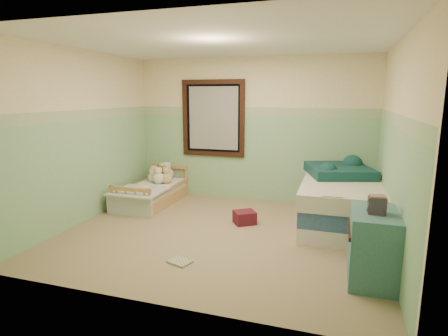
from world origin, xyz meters
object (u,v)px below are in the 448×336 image
(plush_floor_cream, at_px, (145,199))
(dresser, at_px, (373,246))
(toddler_bed_frame, at_px, (153,198))
(red_pillow, at_px, (245,217))
(plush_floor_tan, at_px, (140,197))
(twin_bed_frame, at_px, (340,216))
(floor_book, at_px, (180,262))

(plush_floor_cream, height_order, dresser, dresser)
(dresser, bearing_deg, toddler_bed_frame, 152.69)
(plush_floor_cream, height_order, red_pillow, plush_floor_cream)
(toddler_bed_frame, bearing_deg, plush_floor_cream, -102.29)
(toddler_bed_frame, relative_size, red_pillow, 4.96)
(plush_floor_tan, distance_m, red_pillow, 2.02)
(toddler_bed_frame, relative_size, twin_bed_frame, 0.72)
(dresser, bearing_deg, twin_bed_frame, 100.57)
(plush_floor_cream, xyz_separation_m, dresser, (3.49, -1.60, 0.24))
(plush_floor_tan, relative_size, dresser, 0.33)
(plush_floor_cream, relative_size, twin_bed_frame, 0.12)
(twin_bed_frame, bearing_deg, toddler_bed_frame, 178.20)
(plush_floor_tan, bearing_deg, red_pillow, -11.66)
(twin_bed_frame, xyz_separation_m, dresser, (0.31, -1.68, 0.25))
(toddler_bed_frame, relative_size, plush_floor_tan, 6.21)
(toddler_bed_frame, bearing_deg, plush_floor_tan, -142.31)
(toddler_bed_frame, height_order, plush_floor_cream, plush_floor_cream)
(red_pillow, height_order, floor_book, red_pillow)
(toddler_bed_frame, xyz_separation_m, twin_bed_frame, (3.14, -0.10, 0.02))
(twin_bed_frame, xyz_separation_m, floor_book, (-1.71, -1.92, -0.10))
(twin_bed_frame, bearing_deg, floor_book, -131.69)
(dresser, xyz_separation_m, floor_book, (-2.02, -0.24, -0.35))
(toddler_bed_frame, xyz_separation_m, plush_floor_cream, (-0.04, -0.18, 0.03))
(floor_book, bearing_deg, twin_bed_frame, 66.71)
(plush_floor_cream, distance_m, twin_bed_frame, 3.18)
(toddler_bed_frame, height_order, dresser, dresser)
(dresser, height_order, floor_book, dresser)
(plush_floor_tan, distance_m, twin_bed_frame, 3.31)
(toddler_bed_frame, bearing_deg, floor_book, -54.71)
(plush_floor_cream, bearing_deg, toddler_bed_frame, 77.71)
(plush_floor_cream, distance_m, red_pillow, 1.88)
(floor_book, bearing_deg, plush_floor_cream, 147.08)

